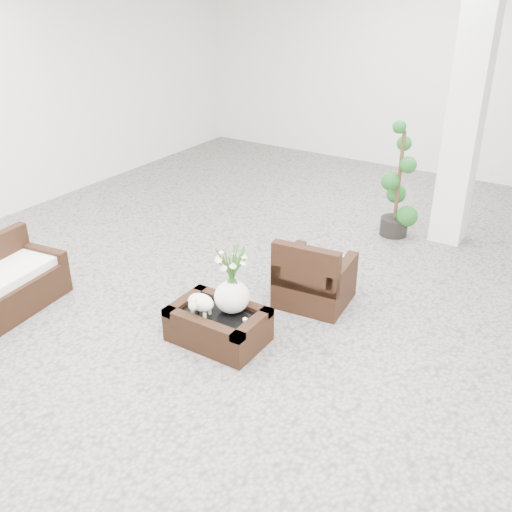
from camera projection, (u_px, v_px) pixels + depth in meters
The scene contains 8 objects.
ground at pixel (261, 304), 6.27m from camera, with size 11.00×11.00×0.00m, color gray.
column at pixel (467, 107), 7.03m from camera, with size 0.40×0.40×3.50m, color white.
coffee_table at pixel (218, 326), 5.59m from camera, with size 0.90×0.60×0.31m, color #311B0E.
sheep_figurine at pixel (201, 304), 5.46m from camera, with size 0.28×0.23×0.21m, color white.
planter_narcissus at pixel (232, 274), 5.37m from camera, with size 0.44×0.44×0.80m, color white, non-canonical shape.
tealight at pixel (245, 319), 5.39m from camera, with size 0.04×0.04×0.03m, color white.
armchair at pixel (315, 270), 6.15m from camera, with size 0.73×0.70×0.77m, color #311B0E.
topiary at pixel (399, 181), 7.58m from camera, with size 0.41×0.41×1.53m, color #174918, non-canonical shape.
Camera 1 is at (2.86, -4.57, 3.24)m, focal length 40.61 mm.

